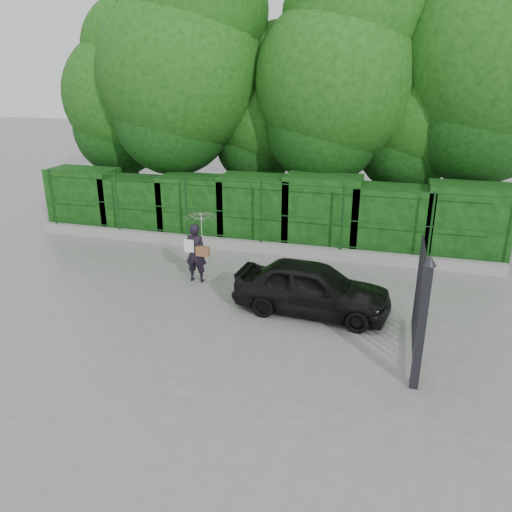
# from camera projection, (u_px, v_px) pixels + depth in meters

# --- Properties ---
(ground) EXTENTS (80.00, 80.00, 0.00)m
(ground) POSITION_uv_depth(u_px,v_px,m) (188.00, 320.00, 10.62)
(ground) COLOR gray
(kerb) EXTENTS (14.00, 0.25, 0.30)m
(kerb) POSITION_uv_depth(u_px,v_px,m) (248.00, 246.00, 14.63)
(kerb) COLOR #9E9E99
(kerb) RESTS_ON ground
(fence) EXTENTS (14.13, 0.06, 1.80)m
(fence) POSITION_uv_depth(u_px,v_px,m) (255.00, 212.00, 14.21)
(fence) COLOR #113D14
(fence) RESTS_ON kerb
(hedge) EXTENTS (14.20, 1.20, 2.14)m
(hedge) POSITION_uv_depth(u_px,v_px,m) (262.00, 210.00, 15.20)
(hedge) COLOR black
(hedge) RESTS_ON ground
(trees) EXTENTS (17.10, 6.15, 8.08)m
(trees) POSITION_uv_depth(u_px,v_px,m) (311.00, 83.00, 15.70)
(trees) COLOR black
(trees) RESTS_ON ground
(gate) EXTENTS (0.22, 2.33, 2.36)m
(gate) POSITION_uv_depth(u_px,v_px,m) (421.00, 311.00, 8.39)
(gate) COLOR #24242B
(gate) RESTS_ON ground
(woman) EXTENTS (0.87, 0.88, 1.78)m
(woman) POSITION_uv_depth(u_px,v_px,m) (199.00, 237.00, 12.19)
(woman) COLOR black
(woman) RESTS_ON ground
(car) EXTENTS (3.48, 1.62, 1.15)m
(car) POSITION_uv_depth(u_px,v_px,m) (312.00, 288.00, 10.79)
(car) COLOR black
(car) RESTS_ON ground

